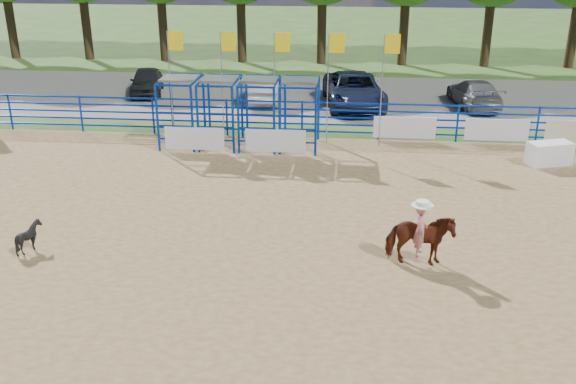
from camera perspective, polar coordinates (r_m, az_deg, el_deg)
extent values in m
plane|color=#406026|center=(16.32, -1.40, -5.51)|extent=(120.00, 120.00, 0.00)
cube|color=olive|center=(16.32, -1.40, -5.48)|extent=(30.00, 20.00, 0.02)
cube|color=slate|center=(32.32, 2.19, 8.47)|extent=(40.00, 10.00, 0.01)
cube|color=silver|center=(24.20, 22.21, 3.20)|extent=(1.63, 1.13, 0.79)
imported|color=maroon|center=(15.79, 11.61, -4.14)|extent=(1.64, 0.81, 1.36)
imported|color=maroon|center=(15.42, 11.87, -1.10)|extent=(0.34, 0.49, 1.32)
cylinder|color=white|center=(15.17, 12.07, 1.30)|extent=(0.54, 0.54, 0.12)
imported|color=black|center=(17.55, -22.03, -3.70)|extent=(0.90, 0.87, 0.77)
imported|color=black|center=(33.50, -12.45, 9.59)|extent=(2.29, 3.99, 1.28)
imported|color=#999BA1|center=(31.21, -1.96, 9.22)|extent=(1.49, 3.98, 1.30)
imported|color=#161C37|center=(30.37, 5.89, 8.98)|extent=(3.23, 5.78, 1.53)
imported|color=#5F5F62|center=(31.51, 16.24, 8.44)|extent=(2.22, 4.46, 1.25)
cube|color=white|center=(23.88, -8.31, 4.73)|extent=(2.20, 0.04, 0.85)
cube|color=white|center=(23.36, -1.12, 4.57)|extent=(2.20, 0.04, 0.85)
cube|color=white|center=(25.42, 10.32, 5.66)|extent=(2.40, 0.04, 0.85)
cube|color=white|center=(25.96, 18.07, 5.26)|extent=(2.40, 0.04, 0.85)
cylinder|color=#3F2B19|center=(46.16, -23.45, 13.84)|extent=(0.56, 0.56, 4.80)
cylinder|color=#3F2B19|center=(44.02, -17.54, 14.28)|extent=(0.56, 0.56, 4.80)
cylinder|color=#3F2B19|center=(42.37, -11.08, 14.61)|extent=(0.56, 0.56, 4.80)
cylinder|color=#3F2B19|center=(41.26, -4.17, 14.75)|extent=(0.56, 0.56, 4.80)
cylinder|color=#3F2B19|center=(40.74, 3.02, 14.69)|extent=(0.56, 0.56, 4.80)
cylinder|color=#3F2B19|center=(40.83, 10.27, 14.40)|extent=(0.56, 0.56, 4.80)
cylinder|color=#3F2B19|center=(41.53, 17.36, 13.90)|extent=(0.56, 0.56, 4.80)
cylinder|color=#3F2B19|center=(42.80, 24.09, 13.23)|extent=(0.56, 0.56, 4.80)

